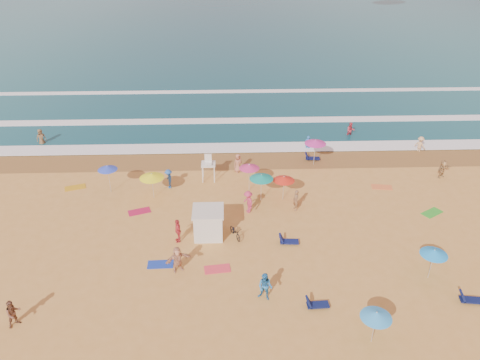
{
  "coord_description": "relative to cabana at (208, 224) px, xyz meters",
  "views": [
    {
      "loc": [
        1.01,
        -26.83,
        20.1
      ],
      "look_at": [
        2.08,
        6.0,
        1.5
      ],
      "focal_mm": 35.0,
      "sensor_mm": 36.0,
      "label": 1
    }
  ],
  "objects": [
    {
      "name": "ground",
      "position": [
        0.35,
        -0.66,
        -1.0
      ],
      "size": [
        220.0,
        220.0,
        0.0
      ],
      "primitive_type": "plane",
      "color": "gold",
      "rests_on": "ground"
    },
    {
      "name": "ocean",
      "position": [
        0.35,
        83.34,
        -1.0
      ],
      "size": [
        220.0,
        140.0,
        0.18
      ],
      "primitive_type": "cube",
      "color": "#0C4756",
      "rests_on": "ground"
    },
    {
      "name": "wet_sand",
      "position": [
        0.35,
        11.84,
        -0.99
      ],
      "size": [
        220.0,
        220.0,
        0.0
      ],
      "primitive_type": "plane",
      "color": "olive",
      "rests_on": "ground"
    },
    {
      "name": "surf_foam",
      "position": [
        0.35,
        20.66,
        -0.9
      ],
      "size": [
        200.0,
        18.7,
        0.05
      ],
      "color": "white",
      "rests_on": "ground"
    },
    {
      "name": "cabana",
      "position": [
        0.0,
        0.0,
        0.0
      ],
      "size": [
        2.0,
        2.0,
        2.0
      ],
      "primitive_type": "cube",
      "color": "silver",
      "rests_on": "ground"
    },
    {
      "name": "cabana_roof",
      "position": [
        0.0,
        0.0,
        1.06
      ],
      "size": [
        2.2,
        2.2,
        0.12
      ],
      "primitive_type": "cube",
      "color": "silver",
      "rests_on": "cabana"
    },
    {
      "name": "bicycle",
      "position": [
        1.9,
        -0.3,
        -0.56
      ],
      "size": [
        1.18,
        1.77,
        0.88
      ],
      "primitive_type": "imported",
      "rotation": [
        0.0,
        0.0,
        0.39
      ],
      "color": "black",
      "rests_on": "ground"
    },
    {
      "name": "lifeguard_stand",
      "position": [
        -0.2,
        8.13,
        0.05
      ],
      "size": [
        1.2,
        1.2,
        2.1
      ],
      "primitive_type": null,
      "color": "white",
      "rests_on": "ground"
    },
    {
      "name": "beach_umbrellas",
      "position": [
        1.7,
        0.17,
        1.13
      ],
      "size": [
        62.36,
        26.39,
        0.73
      ],
      "color": "orange",
      "rests_on": "ground"
    },
    {
      "name": "loungers",
      "position": [
        8.45,
        -3.95,
        -0.83
      ],
      "size": [
        48.37,
        27.47,
        0.34
      ],
      "color": "#0F154C",
      "rests_on": "ground"
    },
    {
      "name": "towels",
      "position": [
        2.89,
        -3.76,
        -0.98
      ],
      "size": [
        41.06,
        23.68,
        0.03
      ],
      "color": "#C81951",
      "rests_on": "ground"
    },
    {
      "name": "beachgoers",
      "position": [
        2.21,
        3.67,
        -0.17
      ],
      "size": [
        48.86,
        26.02,
        2.11
      ],
      "color": "#C43159",
      "rests_on": "ground"
    }
  ]
}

